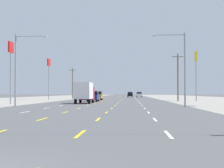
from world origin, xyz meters
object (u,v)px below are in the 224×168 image
Objects in this scene: suv_inner_right_far at (130,94)px; streetlight_left_row_0 at (19,64)px; suv_inner_left_near at (93,96)px; pole_sign_left_row_2 at (49,68)px; pole_sign_right_row_2 at (196,63)px; pole_sign_left_row_1 at (11,58)px; suv_far_right_midfar at (139,94)px; box_truck_inner_left_nearest at (84,92)px; streetlight_right_row_0 at (181,63)px; suv_inner_left_mid at (98,96)px.

suv_inner_right_far is 90.00m from streetlight_left_row_0.
suv_inner_left_near is at bearing -95.95° from suv_inner_right_far.
pole_sign_left_row_2 is at bearing 126.65° from suv_inner_left_near.
pole_sign_right_row_2 is at bearing -76.46° from suv_inner_right_far.
pole_sign_left_row_1 is 10.56m from streetlight_left_row_0.
suv_far_right_midfar is 0.53× the size of pole_sign_left_row_1.
suv_inner_right_far is at bearing 103.54° from pole_sign_right_row_2.
pole_sign_left_row_2 is (-12.41, 27.91, 5.77)m from box_truck_inner_left_nearest.
streetlight_right_row_0 is (25.58, -40.23, -2.50)m from pole_sign_left_row_2.
suv_far_right_midfar is 1.00× the size of suv_inner_right_far.
streetlight_right_row_0 is at bearing -103.73° from pole_sign_right_row_2.
pole_sign_left_row_2 is 0.95× the size of pole_sign_right_row_2.
box_truck_inner_left_nearest is 1.47× the size of suv_inner_left_mid.
suv_inner_left_near is 65.93m from suv_inner_right_far.
pole_sign_left_row_1 is 0.90× the size of pole_sign_right_row_2.
box_truck_inner_left_nearest is at bearing -137.54° from pole_sign_right_row_2.
suv_far_right_midfar is 0.50× the size of pole_sign_left_row_2.
suv_inner_right_far is at bearing 84.79° from box_truck_inner_left_nearest.
suv_far_right_midfar is at bearing 64.29° from pole_sign_left_row_2.
pole_sign_left_row_2 is (-12.10, 3.06, 6.58)m from suv_inner_left_mid.
box_truck_inner_left_nearest is at bearing -89.30° from suv_inner_left_mid.
streetlight_left_row_0 is 1.00× the size of streetlight_right_row_0.
box_truck_inner_left_nearest is 0.78× the size of pole_sign_left_row_1.
suv_inner_left_mid is 0.50× the size of pole_sign_left_row_2.
streetlight_right_row_0 reaches higher than suv_inner_left_mid.
suv_inner_left_mid is 30.19m from pole_sign_left_row_1.
streetlight_right_row_0 is at bearing -86.02° from suv_inner_right_far.
suv_inner_right_far is at bearing 157.20° from suv_far_right_midfar.
suv_inner_left_mid is 51.46m from suv_far_right_midfar.
pole_sign_right_row_2 is (10.48, -56.12, 6.91)m from suv_far_right_midfar.
suv_far_right_midfar is at bearing 78.04° from suv_inner_left_mid.
suv_inner_right_far is at bearing 81.52° from streetlight_left_row_0.
pole_sign_left_row_2 reaches higher than pole_sign_left_row_1.
box_truck_inner_left_nearest is 12.16m from pole_sign_left_row_1.
box_truck_inner_left_nearest reaches higher than suv_inner_left_near.
pole_sign_right_row_2 reaches higher than suv_far_right_midfar.
box_truck_inner_left_nearest reaches higher than suv_far_right_midfar.
pole_sign_left_row_1 is (-10.83, -13.91, 5.87)m from suv_inner_left_near.
pole_sign_left_row_1 is 38.43m from pole_sign_right_row_2.
pole_sign_left_row_1 is (-21.04, -78.07, 5.87)m from suv_far_right_midfar.
pole_sign_right_row_2 is at bearing 49.18° from streetlight_left_row_0.
box_truck_inner_left_nearest is 1.47× the size of suv_inner_right_far.
streetlight_left_row_0 is (-27.12, -31.39, -2.81)m from pole_sign_right_row_2.
streetlight_left_row_0 is at bearing -64.98° from pole_sign_left_row_1.
suv_inner_left_mid is 39.75m from streetlight_right_row_0.
suv_inner_left_near is at bearing 52.11° from pole_sign_left_row_1.
suv_inner_left_near is 1.00× the size of suv_far_right_midfar.
pole_sign_left_row_2 is at bearing 113.97° from box_truck_inner_left_nearest.
streetlight_right_row_0 is at bearing -43.07° from box_truck_inner_left_nearest.
streetlight_right_row_0 is at bearing -57.55° from pole_sign_left_row_2.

